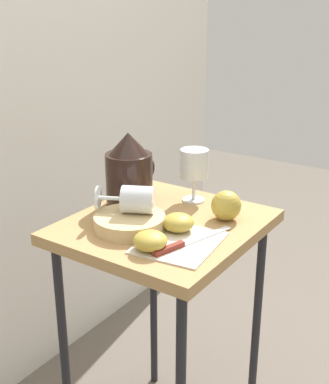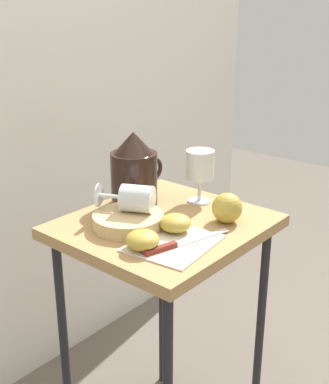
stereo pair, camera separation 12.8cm
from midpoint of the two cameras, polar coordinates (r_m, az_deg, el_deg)
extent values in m
cube|color=silver|center=(1.65, -19.80, 9.49)|extent=(2.40, 0.03, 1.97)
cube|color=#AD8451|center=(1.31, -2.79, -3.94)|extent=(0.49, 0.45, 0.03)
cylinder|color=black|center=(1.57, 7.80, -15.26)|extent=(0.02, 0.02, 0.71)
cylinder|color=black|center=(1.49, -13.62, -17.98)|extent=(0.02, 0.02, 0.71)
cylinder|color=black|center=(1.73, -3.39, -11.35)|extent=(0.02, 0.02, 0.71)
cube|color=beige|center=(1.19, -1.39, -5.73)|extent=(0.23, 0.20, 0.00)
cylinder|color=tan|center=(1.27, -6.80, -3.43)|extent=(0.18, 0.18, 0.03)
cylinder|color=black|center=(1.40, -6.58, 1.33)|extent=(0.13, 0.13, 0.15)
cylinder|color=#B23819|center=(1.41, -6.54, 0.21)|extent=(0.12, 0.12, 0.08)
cone|color=black|center=(1.37, -6.75, 5.38)|extent=(0.11, 0.11, 0.06)
torus|color=black|center=(1.46, -4.50, 2.47)|extent=(0.07, 0.01, 0.07)
cylinder|color=silver|center=(1.44, 0.73, -0.92)|extent=(0.06, 0.06, 0.00)
cylinder|color=silver|center=(1.43, 0.74, 0.40)|extent=(0.01, 0.01, 0.07)
cylinder|color=silver|center=(1.41, 0.75, 3.18)|extent=(0.08, 0.08, 0.08)
cylinder|color=#B23819|center=(1.41, 0.75, 2.50)|extent=(0.07, 0.07, 0.04)
cylinder|color=silver|center=(1.26, -5.87, -0.90)|extent=(0.10, 0.10, 0.07)
cylinder|color=silver|center=(1.28, -8.90, -0.74)|extent=(0.04, 0.06, 0.01)
cylinder|color=silver|center=(1.29, -10.27, -0.67)|extent=(0.06, 0.03, 0.06)
ellipsoid|color=#B29938|center=(1.15, -4.81, -5.52)|extent=(0.08, 0.08, 0.04)
ellipsoid|color=#B29938|center=(1.24, -1.41, -3.48)|extent=(0.08, 0.08, 0.04)
sphere|color=#B29938|center=(1.31, 4.13, -1.57)|extent=(0.08, 0.08, 0.08)
cube|color=silver|center=(1.22, 1.71, -4.97)|extent=(0.15, 0.06, 0.00)
cube|color=maroon|center=(1.14, -2.73, -6.41)|extent=(0.09, 0.04, 0.01)
camera|label=1|loc=(0.06, -92.86, -1.06)|focal=47.79mm
camera|label=2|loc=(0.06, 87.14, 1.06)|focal=47.79mm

